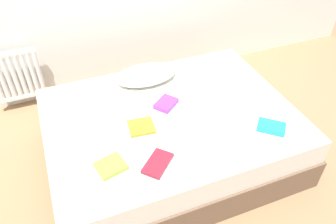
# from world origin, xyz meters

# --- Properties ---
(ground_plane) EXTENTS (8.00, 8.00, 0.00)m
(ground_plane) POSITION_xyz_m (0.00, 0.00, 0.00)
(ground_plane) COLOR #93704C
(bed) EXTENTS (2.00, 1.50, 0.50)m
(bed) POSITION_xyz_m (0.00, 0.00, 0.25)
(bed) COLOR brown
(bed) RESTS_ON ground
(radiator) EXTENTS (0.51, 0.04, 0.53)m
(radiator) POSITION_xyz_m (-1.17, 1.20, 0.39)
(radiator) COLOR white
(radiator) RESTS_ON ground
(pillow) EXTENTS (0.55, 0.32, 0.12)m
(pillow) POSITION_xyz_m (-0.03, 0.51, 0.56)
(pillow) COLOR white
(pillow) RESTS_ON bed
(textbook_orange) EXTENTS (0.21, 0.20, 0.02)m
(textbook_orange) POSITION_xyz_m (-0.27, -0.07, 0.51)
(textbook_orange) COLOR orange
(textbook_orange) RESTS_ON bed
(textbook_purple) EXTENTS (0.23, 0.22, 0.04)m
(textbook_purple) POSITION_xyz_m (0.01, 0.11, 0.52)
(textbook_purple) COLOR purple
(textbook_purple) RESTS_ON bed
(textbook_maroon) EXTENTS (0.27, 0.26, 0.03)m
(textbook_maroon) POSITION_xyz_m (-0.28, -0.46, 0.51)
(textbook_maroon) COLOR maroon
(textbook_maroon) RESTS_ON bed
(textbook_teal) EXTENTS (0.24, 0.23, 0.04)m
(textbook_teal) POSITION_xyz_m (0.64, -0.45, 0.52)
(textbook_teal) COLOR teal
(textbook_teal) RESTS_ON bed
(textbook_lime) EXTENTS (0.22, 0.21, 0.03)m
(textbook_lime) POSITION_xyz_m (-0.58, -0.37, 0.52)
(textbook_lime) COLOR #8CC638
(textbook_lime) RESTS_ON bed
(textbook_white) EXTENTS (0.26, 0.17, 0.05)m
(textbook_white) POSITION_xyz_m (0.72, -0.03, 0.52)
(textbook_white) COLOR white
(textbook_white) RESTS_ON bed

